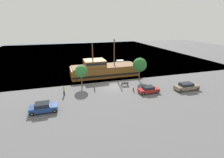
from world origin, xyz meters
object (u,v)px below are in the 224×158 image
at_px(pirate_ship, 104,70).
at_px(bench_promenade_east, 125,84).
at_px(fire_hydrant, 133,89).
at_px(pedestrian_walking_near, 64,91).
at_px(moored_boat_dockside, 121,63).
at_px(parked_car_curb_front, 148,90).
at_px(parked_car_curb_mid, 43,107).
at_px(parked_car_curb_rear, 186,86).

distance_m(pirate_ship, bench_promenade_east, 8.95).
relative_size(fire_hydrant, pedestrian_walking_near, 0.43).
height_order(moored_boat_dockside, parked_car_curb_front, moored_boat_dockside).
distance_m(moored_boat_dockside, parked_car_curb_mid, 32.03).
height_order(pirate_ship, moored_boat_dockside, pirate_ship).
bearing_deg(fire_hydrant, pirate_ship, 103.65).
relative_size(parked_car_curb_front, parked_car_curb_rear, 0.81).
distance_m(parked_car_curb_mid, parked_car_curb_rear, 26.78).
bearing_deg(bench_promenade_east, pedestrian_walking_near, -173.84).
distance_m(pirate_ship, moored_boat_dockside, 11.54).
height_order(fire_hydrant, pedestrian_walking_near, pedestrian_walking_near).
bearing_deg(parked_car_curb_mid, pirate_ship, 48.86).
xyz_separation_m(moored_boat_dockside, fire_hydrant, (-4.81, -20.41, -0.24)).
xyz_separation_m(pirate_ship, parked_car_curb_front, (5.29, -13.48, -0.88)).
height_order(parked_car_curb_front, parked_car_curb_mid, parked_car_curb_mid).
height_order(moored_boat_dockside, fire_hydrant, moored_boat_dockside).
relative_size(parked_car_curb_mid, bench_promenade_east, 2.57).
relative_size(moored_boat_dockside, parked_car_curb_mid, 1.26).
bearing_deg(parked_car_curb_rear, fire_hydrant, 166.34).
bearing_deg(bench_promenade_east, parked_car_curb_mid, -156.49).
distance_m(pirate_ship, parked_car_curb_rear, 19.57).
distance_m(pirate_ship, pedestrian_walking_near, 14.29).
xyz_separation_m(fire_hydrant, pedestrian_walking_near, (-13.13, 1.93, 0.50)).
bearing_deg(moored_boat_dockside, pedestrian_walking_near, -134.15).
xyz_separation_m(pirate_ship, moored_boat_dockside, (7.70, 8.55, -0.89)).
distance_m(parked_car_curb_front, parked_car_curb_rear, 8.01).
bearing_deg(pedestrian_walking_near, pirate_ship, 44.09).
distance_m(parked_car_curb_front, fire_hydrant, 2.92).
distance_m(parked_car_curb_rear, bench_promenade_east, 12.39).
bearing_deg(pirate_ship, parked_car_curb_front, -68.57).
height_order(moored_boat_dockside, pedestrian_walking_near, pedestrian_walking_near).
bearing_deg(pirate_ship, moored_boat_dockside, 48.03).
bearing_deg(fire_hydrant, parked_car_curb_rear, -13.66).
height_order(pirate_ship, parked_car_curb_rear, pirate_ship).
bearing_deg(parked_car_curb_front, parked_car_curb_mid, -173.99).
height_order(moored_boat_dockside, bench_promenade_east, moored_boat_dockside).
bearing_deg(parked_car_curb_rear, parked_car_curb_mid, -177.69).
relative_size(pirate_ship, pedestrian_walking_near, 10.17).
height_order(parked_car_curb_rear, bench_promenade_east, parked_car_curb_rear).
height_order(pirate_ship, bench_promenade_east, pirate_ship).
bearing_deg(parked_car_curb_front, moored_boat_dockside, 83.78).
bearing_deg(bench_promenade_east, fire_hydrant, -80.26).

